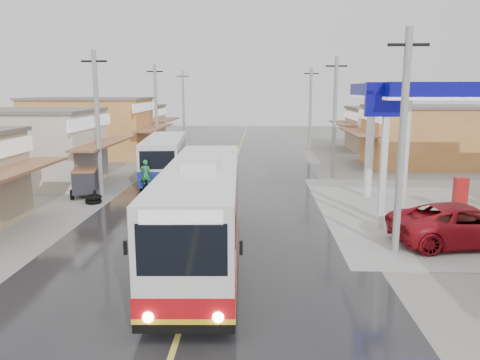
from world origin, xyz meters
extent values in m
plane|color=slate|center=(0.00, 0.00, 0.00)|extent=(120.00, 120.00, 0.00)
cube|color=black|center=(0.00, 15.00, 0.01)|extent=(12.00, 90.00, 0.02)
cube|color=#D8CC4C|center=(0.00, 15.00, 0.02)|extent=(0.15, 90.00, 0.01)
cylinder|color=white|center=(8.00, 9.00, 2.75)|extent=(0.44, 0.44, 5.50)
cylinder|color=white|center=(8.00, 3.00, 2.75)|extent=(0.44, 0.44, 5.50)
cube|color=#B21919|center=(11.80, 6.00, 0.95)|extent=(0.60, 0.45, 1.50)
cube|color=white|center=(7.20, 3.00, 3.00)|extent=(0.25, 0.25, 6.00)
cube|color=#0A0980|center=(7.20, 3.00, 5.50)|extent=(1.80, 0.30, 1.40)
cube|color=silver|center=(-0.01, -1.00, 1.95)|extent=(2.81, 11.52, 2.81)
cube|color=black|center=(-0.01, -1.00, 0.45)|extent=(2.83, 11.54, 0.29)
cube|color=red|center=(-0.01, -1.00, 0.93)|extent=(2.86, 11.56, 0.52)
cube|color=yellow|center=(-0.01, -1.00, 0.61)|extent=(2.87, 11.57, 0.13)
cube|color=black|center=(-0.02, -0.52, 2.26)|extent=(2.76, 9.14, 0.95)
cube|color=black|center=(0.21, -6.67, 2.36)|extent=(2.09, 0.20, 1.24)
cube|color=black|center=(-0.22, 4.67, 2.36)|extent=(2.09, 0.20, 1.05)
cube|color=white|center=(0.21, -6.67, 3.12)|extent=(1.89, 0.19, 0.33)
cube|color=silver|center=(-0.01, -1.00, 3.50)|extent=(1.25, 2.90, 0.29)
cylinder|color=black|center=(-0.89, -5.04, 0.54)|extent=(0.37, 1.06, 1.05)
cylinder|color=black|center=(1.19, -4.96, 0.54)|extent=(0.37, 1.06, 1.05)
cylinder|color=black|center=(-1.18, 2.58, 0.54)|extent=(0.37, 1.06, 1.05)
cylinder|color=black|center=(0.90, 2.66, 0.54)|extent=(0.37, 1.06, 1.05)
sphere|color=#FFF2CC|center=(-0.60, -6.77, 0.73)|extent=(0.28, 0.28, 0.27)
sphere|color=#FFF2CC|center=(1.02, -6.71, 0.73)|extent=(0.28, 0.28, 0.27)
cube|color=black|center=(-1.14, -6.47, 2.31)|extent=(0.08, 0.08, 0.33)
cube|color=black|center=(1.54, -6.37, 2.31)|extent=(0.08, 0.08, 0.33)
cube|color=silver|center=(-4.17, 13.24, 1.68)|extent=(3.10, 8.69, 2.36)
cube|color=navy|center=(-4.17, 13.24, 0.87)|extent=(3.14, 8.74, 0.95)
cube|color=black|center=(-4.17, 13.24, 2.01)|extent=(3.00, 7.29, 0.85)
cube|color=black|center=(-3.75, 9.06, 2.01)|extent=(1.97, 0.31, 1.04)
cylinder|color=black|center=(-4.88, 10.13, 0.49)|extent=(0.38, 0.97, 0.95)
cylinder|color=black|center=(-2.86, 10.33, 0.49)|extent=(0.38, 0.97, 0.95)
cylinder|color=black|center=(-5.48, 16.16, 0.49)|extent=(0.38, 0.97, 0.95)
cylinder|color=black|center=(-3.46, 16.36, 0.49)|extent=(0.38, 0.97, 0.95)
imported|color=maroon|center=(9.90, 0.99, 0.79)|extent=(5.99, 3.36, 1.58)
imported|color=black|center=(-4.35, 8.94, 0.50)|extent=(0.69, 1.93, 1.01)
imported|color=#27763F|center=(-4.35, 8.72, 1.23)|extent=(0.62, 0.41, 1.68)
cube|color=#26262D|center=(-7.70, 8.48, 0.87)|extent=(1.58, 2.06, 1.19)
cube|color=brown|center=(-7.70, 8.48, 1.51)|extent=(1.64, 2.12, 0.09)
cylinder|color=black|center=(-8.18, 7.70, 0.28)|extent=(0.29, 0.57, 0.55)
cylinder|color=black|center=(-8.48, 8.95, 0.28)|extent=(0.29, 0.57, 0.55)
cylinder|color=black|center=(-6.98, 7.80, 0.28)|extent=(0.23, 0.56, 0.55)
torus|color=black|center=(-6.75, 6.95, 0.11)|extent=(0.86, 0.86, 0.22)
torus|color=black|center=(-6.75, 6.95, 0.33)|extent=(0.86, 0.86, 0.22)
camera|label=1|loc=(1.93, -16.68, 5.92)|focal=35.00mm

